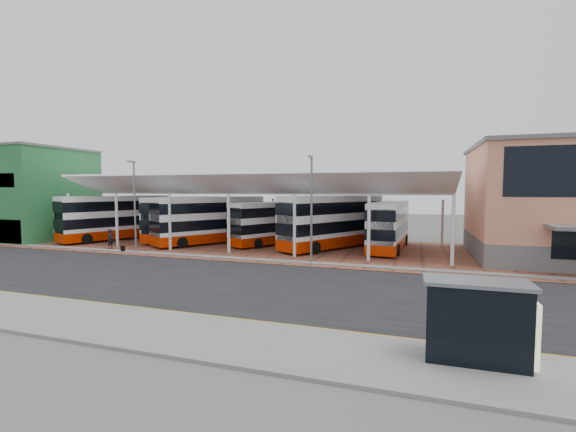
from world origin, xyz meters
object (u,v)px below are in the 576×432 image
object	(u,v)px
bus_1	(184,218)
bus_3	(276,223)
bus_5	(389,226)
pedestrian	(111,239)
bus_shelter	(487,314)
bus_0	(116,218)
bus_4	(333,222)
bus_2	(210,220)

from	to	relation	value
bus_1	bus_3	size ratio (longest dim) A/B	1.11
bus_1	bus_5	size ratio (longest dim) A/B	1.06
bus_1	pedestrian	distance (m)	8.76
bus_5	bus_shelter	xyz separation A→B (m)	(4.39, -23.59, -0.48)
bus_0	bus_4	xyz separation A→B (m)	(24.07, 1.44, 0.06)
bus_1	bus_4	bearing A→B (deg)	-3.69
bus_0	bus_3	world-z (taller)	bus_0
bus_0	bus_3	bearing A→B (deg)	29.23
bus_5	bus_shelter	bearing A→B (deg)	-75.16
bus_2	bus_4	distance (m)	12.63
bus_2	bus_shelter	bearing A→B (deg)	-12.44
bus_2	pedestrian	size ratio (longest dim) A/B	6.07
bus_1	pedestrian	xyz separation A→B (m)	(-2.50, -8.27, -1.42)
bus_0	bus_5	bearing A→B (deg)	26.22
bus_4	bus_5	distance (m)	5.18
bus_4	bus_5	world-z (taller)	bus_4
bus_1	bus_2	distance (m)	4.92
pedestrian	bus_shelter	world-z (taller)	bus_shelter
bus_4	pedestrian	world-z (taller)	bus_4
bus_2	bus_3	xyz separation A→B (m)	(6.49, 1.79, -0.25)
bus_5	pedestrian	xyz separation A→B (m)	(-24.69, -7.91, -1.26)
bus_3	bus_5	size ratio (longest dim) A/B	0.95
bus_2	bus_3	world-z (taller)	bus_2
bus_3	bus_5	bearing A→B (deg)	27.42
bus_5	bus_2	bearing A→B (deg)	-170.27
bus_1	bus_4	world-z (taller)	bus_4
bus_1	pedestrian	size ratio (longest dim) A/B	6.21
bus_2	bus_shelter	xyz separation A→B (m)	(22.10, -21.90, -0.67)
pedestrian	bus_shelter	bearing A→B (deg)	-116.06
bus_0	bus_4	distance (m)	24.12
bus_shelter	bus_1	bearing A→B (deg)	137.29
bus_2	bus_0	bearing A→B (deg)	-145.10
bus_0	bus_shelter	world-z (taller)	bus_0
bus_0	bus_5	size ratio (longest dim) A/B	1.10
bus_1	bus_5	bearing A→B (deg)	-0.85
bus_2	pedestrian	bearing A→B (deg)	-105.99
bus_1	bus_shelter	world-z (taller)	bus_1
bus_4	bus_shelter	bearing A→B (deg)	-37.52
bus_3	pedestrian	size ratio (longest dim) A/B	5.57
bus_shelter	bus_2	bearing A→B (deg)	134.58
bus_5	bus_shelter	world-z (taller)	bus_5
bus_3	bus_shelter	size ratio (longest dim) A/B	3.13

